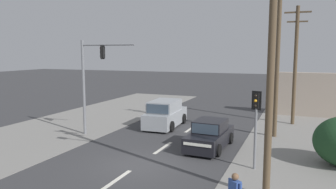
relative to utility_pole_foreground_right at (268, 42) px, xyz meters
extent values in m
plane|color=#3A3A3D|center=(-5.77, 1.39, -5.58)|extent=(140.00, 140.00, 0.00)
cube|color=silver|center=(-5.77, -0.61, -5.57)|extent=(0.20, 2.40, 0.01)
cube|color=silver|center=(-5.77, 4.39, -5.57)|extent=(0.20, 2.40, 0.01)
cube|color=silver|center=(-5.77, 9.39, -5.57)|extent=(0.20, 2.40, 0.01)
cube|color=gray|center=(-14.27, 5.39, -5.57)|extent=(8.00, 40.00, 0.02)
cylinder|color=brown|center=(0.13, 0.00, -0.37)|extent=(0.26, 0.26, 10.42)
cylinder|color=brown|center=(-0.24, 9.21, -0.60)|extent=(0.26, 0.26, 9.96)
cylinder|color=brown|center=(0.73, 13.48, -1.33)|extent=(0.26, 0.26, 8.50)
cube|color=brown|center=(0.73, 13.48, 2.48)|extent=(1.80, 0.12, 0.11)
cube|color=brown|center=(0.73, 13.48, 1.83)|extent=(1.40, 0.12, 0.10)
cylinder|color=slate|center=(-11.63, 5.34, -2.58)|extent=(0.18, 0.18, 6.00)
cylinder|color=slate|center=(-9.83, 5.40, 0.12)|extent=(3.60, 0.23, 0.11)
cube|color=black|center=(-10.19, 5.39, -0.33)|extent=(0.21, 0.27, 0.68)
cube|color=black|center=(-10.19, 5.39, -0.33)|extent=(0.05, 0.44, 0.84)
sphere|color=red|center=(-10.31, 5.39, -0.11)|extent=(0.13, 0.13, 0.13)
sphere|color=black|center=(-10.31, 5.39, -0.33)|extent=(0.13, 0.13, 0.13)
sphere|color=black|center=(-10.31, 5.39, -0.55)|extent=(0.13, 0.13, 0.13)
cylinder|color=slate|center=(-0.64, 2.85, -4.18)|extent=(0.12, 0.12, 2.80)
cube|color=black|center=(-0.64, 2.85, -2.44)|extent=(0.31, 0.27, 0.68)
cube|color=black|center=(-0.64, 2.85, -2.44)|extent=(0.43, 0.17, 0.84)
sphere|color=black|center=(-0.68, 2.73, -2.22)|extent=(0.13, 0.13, 0.13)
sphere|color=orange|center=(-0.68, 2.73, -2.44)|extent=(0.13, 0.13, 0.13)
sphere|color=black|center=(-0.68, 2.73, -2.66)|extent=(0.13, 0.13, 0.13)
cube|color=black|center=(-3.38, 5.38, -5.04)|extent=(1.87, 4.27, 0.80)
cube|color=black|center=(-3.38, 5.43, -4.33)|extent=(1.64, 1.96, 0.62)
cube|color=#384756|center=(-3.42, 4.46, -4.33)|extent=(1.44, 0.12, 0.53)
cube|color=#384756|center=(-3.34, 6.40, -4.33)|extent=(1.41, 0.12, 0.50)
cube|color=white|center=(-3.47, 3.26, -4.86)|extent=(1.45, 0.10, 0.14)
cylinder|color=black|center=(-2.58, 4.04, -5.26)|extent=(0.22, 0.65, 0.64)
cylinder|color=black|center=(-4.28, 4.11, -5.26)|extent=(0.22, 0.65, 0.64)
cylinder|color=black|center=(-2.47, 6.64, -5.26)|extent=(0.22, 0.65, 0.64)
cylinder|color=black|center=(-4.17, 6.71, -5.26)|extent=(0.22, 0.65, 0.64)
cube|color=#A3A8AD|center=(-7.66, 9.35, -4.94)|extent=(2.03, 4.57, 1.00)
cube|color=#A3A8AD|center=(-7.65, 9.15, -4.06)|extent=(1.83, 2.77, 0.76)
cube|color=#384756|center=(-7.71, 10.52, -4.06)|extent=(1.58, 0.13, 0.65)
cube|color=#384756|center=(-7.59, 7.78, -4.06)|extent=(1.55, 0.12, 0.61)
cube|color=white|center=(-7.76, 11.62, -4.72)|extent=(1.56, 0.11, 0.14)
cylinder|color=black|center=(-8.64, 10.71, -5.22)|extent=(0.25, 0.73, 0.72)
cylinder|color=black|center=(-6.80, 10.79, -5.22)|extent=(0.25, 0.73, 0.72)
cylinder|color=black|center=(-8.52, 7.92, -5.22)|extent=(0.25, 0.73, 0.72)
cylinder|color=black|center=(-6.68, 8.00, -5.22)|extent=(0.25, 0.73, 0.72)
cube|color=#33519E|center=(-0.60, -2.27, -4.46)|extent=(0.42, 0.39, 0.56)
sphere|color=brown|center=(-0.60, -2.27, -4.06)|extent=(0.22, 0.22, 0.22)
cylinder|color=#33519E|center=(-0.79, -2.13, -4.46)|extent=(0.09, 0.09, 0.54)
camera|label=1|loc=(1.06, -11.79, -0.35)|focal=35.00mm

